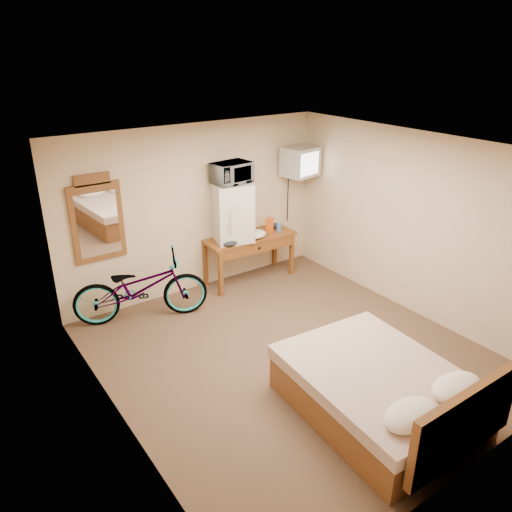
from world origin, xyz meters
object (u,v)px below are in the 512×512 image
(microwave, at_px, (232,173))
(bicycle, at_px, (141,288))
(mini_fridge, at_px, (232,212))
(crt_television, at_px, (300,162))
(wall_mirror, at_px, (97,219))
(bed, at_px, (383,393))
(desk, at_px, (251,243))
(blue_cup, at_px, (279,227))

(microwave, distance_m, bicycle, 2.08)
(mini_fridge, distance_m, crt_television, 1.41)
(microwave, bearing_deg, bicycle, -179.73)
(wall_mirror, xyz_separation_m, bed, (1.52, -3.65, -1.10))
(desk, height_order, wall_mirror, wall_mirror)
(desk, distance_m, crt_television, 1.51)
(crt_television, xyz_separation_m, wall_mirror, (-3.21, 0.25, -0.40))
(wall_mirror, distance_m, bicycle, 1.07)
(blue_cup, height_order, bicycle, bicycle)
(desk, bearing_deg, mini_fridge, 172.04)
(crt_television, bearing_deg, mini_fridge, 179.13)
(microwave, xyz_separation_m, bed, (-0.42, -3.42, -1.49))
(bed, bearing_deg, desk, 77.93)
(desk, xyz_separation_m, bed, (-0.72, -3.38, -0.34))
(wall_mirror, height_order, bed, wall_mirror)
(crt_television, relative_size, bed, 0.32)
(mini_fridge, distance_m, blue_cup, 0.89)
(mini_fridge, bearing_deg, wall_mirror, 173.17)
(desk, distance_m, bed, 3.47)
(microwave, xyz_separation_m, blue_cup, (0.80, -0.10, -0.97))
(wall_mirror, height_order, bicycle, wall_mirror)
(bicycle, xyz_separation_m, bed, (1.18, -3.24, -0.17))
(blue_cup, height_order, bed, bed)
(crt_television, distance_m, bed, 4.08)
(wall_mirror, bearing_deg, mini_fridge, -6.83)
(desk, xyz_separation_m, mini_fridge, (-0.30, 0.04, 0.55))
(microwave, relative_size, blue_cup, 4.13)
(desk, bearing_deg, microwave, 172.01)
(microwave, xyz_separation_m, bicycle, (-1.60, -0.18, -1.31))
(blue_cup, distance_m, crt_television, 1.08)
(wall_mirror, distance_m, bed, 4.11)
(mini_fridge, bearing_deg, blue_cup, -7.25)
(microwave, xyz_separation_m, crt_television, (1.27, -0.02, 0.01))
(desk, relative_size, microwave, 2.67)
(microwave, distance_m, bed, 3.75)
(mini_fridge, xyz_separation_m, blue_cup, (0.80, -0.10, -0.37))
(mini_fridge, relative_size, bed, 0.44)
(desk, relative_size, crt_television, 2.31)
(desk, distance_m, microwave, 1.19)
(desk, xyz_separation_m, blue_cup, (0.50, -0.06, 0.18))
(microwave, height_order, crt_television, crt_television)
(microwave, relative_size, bed, 0.28)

